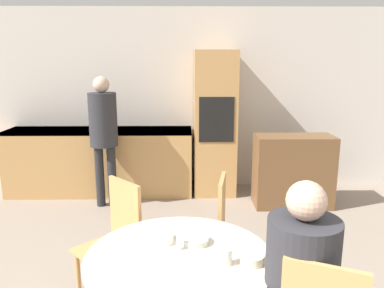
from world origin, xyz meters
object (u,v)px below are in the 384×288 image
Objects in this scene: oven_unit at (215,124)px; person_standing at (103,128)px; sideboard at (293,171)px; bowl_far at (195,240)px; bowl_centre at (160,238)px; bowl_near at (252,259)px; person_seated at (302,285)px; cup at (226,257)px; chair_far_right at (210,228)px; chair_far_left at (116,236)px.

oven_unit is 1.19× the size of person_standing.
person_standing is at bearing -160.07° from oven_unit.
bowl_far is (-1.33, -2.48, 0.30)m from sideboard.
oven_unit is at bearing 83.49° from bowl_far.
bowl_centre is (0.88, -2.47, -0.27)m from person_standing.
bowl_centre is (-0.53, 0.26, -0.00)m from bowl_near.
person_seated is at bearing -40.68° from bowl_far.
bowl_far is (-0.54, 0.46, 0.02)m from person_seated.
bowl_near is 0.40m from bowl_far.
sideboard is at bearing 67.13° from cup.
bowl_far is at bearing 123.72° from cup.
bowl_far is (-0.14, -0.64, 0.22)m from chair_far_right.
cup is at bearing -56.28° from bowl_far.
sideboard is 10.45× the size of cup.
person_standing is at bearing 109.63° from bowl_centre.
oven_unit is 1.53m from person_standing.
chair_far_left is 1.50m from person_seated.
person_standing is at bearing 113.79° from bowl_far.
oven_unit is 3.04m from bowl_far.
chair_far_right is 2.28m from person_standing.
chair_far_left reaches higher than bowl_near.
chair_far_left is 0.65m from bowl_centre.
bowl_near is (0.91, -0.75, 0.23)m from chair_far_left.
cup is (-0.37, 0.20, 0.04)m from person_seated.
sideboard is at bearing 75.00° from person_seated.
oven_unit is 3.49m from person_seated.
sideboard is 2.82m from bowl_far.
chair_far_right is at bearing -56.29° from person_standing.
cup is 0.15m from bowl_near.
cup is 0.55× the size of bowl_centre.
oven_unit is 2.43m from chair_far_right.
bowl_centre is at bearing -70.37° from person_standing.
oven_unit is 21.16× the size of cup.
cup is at bearing 1.25° from chair_far_left.
oven_unit reaches higher than person_standing.
chair_far_right is 1.19m from person_seated.
chair_far_right reaches higher than sideboard.
cup is at bearing -65.20° from person_standing.
oven_unit reaches higher than sideboard.
person_standing is 11.87× the size of bowl_near.
person_standing is 2.63m from bowl_centre.
bowl_centre is (-0.39, 0.28, -0.02)m from cup.
person_seated is at bearing 29.85° from chair_far_right.
sideboard is 2.19m from chair_far_right.
sideboard reaches higher than cup.
sideboard is at bearing 61.83° from bowl_far.
bowl_near is (-0.03, -3.26, -0.23)m from oven_unit.
sideboard reaches higher than bowl_centre.
bowl_near is at bearing 5.36° from cup.
person_seated reaches higher than bowl_far.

